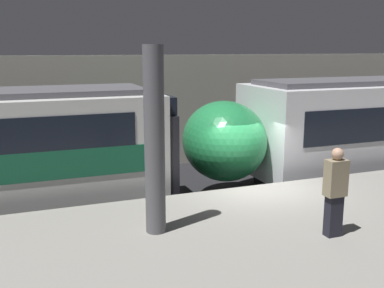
# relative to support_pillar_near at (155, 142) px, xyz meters

# --- Properties ---
(ground_plane) EXTENTS (120.00, 120.00, 0.00)m
(ground_plane) POSITION_rel_support_pillar_near_xyz_m (3.20, 1.92, -2.86)
(ground_plane) COLOR black
(platform) EXTENTS (40.00, 5.41, 1.14)m
(platform) POSITION_rel_support_pillar_near_xyz_m (3.20, -0.78, -2.29)
(platform) COLOR gray
(platform) RESTS_ON ground
(station_rear_barrier) EXTENTS (50.00, 0.15, 4.27)m
(station_rear_barrier) POSITION_rel_support_pillar_near_xyz_m (3.20, 8.81, -0.73)
(station_rear_barrier) COLOR #B2AD9E
(station_rear_barrier) RESTS_ON ground
(support_pillar_near) EXTENTS (0.37, 0.37, 3.45)m
(support_pillar_near) POSITION_rel_support_pillar_near_xyz_m (0.00, 0.00, 0.00)
(support_pillar_near) COLOR #56565B
(support_pillar_near) RESTS_ON platform
(person_waiting) EXTENTS (0.38, 0.24, 1.66)m
(person_waiting) POSITION_rel_support_pillar_near_xyz_m (2.98, -1.33, -0.85)
(person_waiting) COLOR black
(person_waiting) RESTS_ON platform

